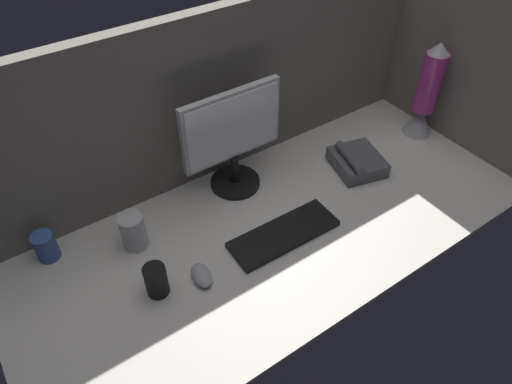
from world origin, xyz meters
The scene contains 11 objects.
ground_plane centered at (0.00, 0.00, -1.50)cm, with size 180.00×80.00×3.00cm, color beige.
cubicle_wall_back centered at (0.00, 37.50, 30.32)cm, with size 180.00×5.00×60.64cm.
cubicle_wall_side centered at (87.50, 0.00, 30.32)cm, with size 5.00×80.00×60.64cm, color slate.
monitor centered at (-2.21, 25.10, 20.73)cm, with size 37.16×18.00×38.19cm.
keyboard centered at (-2.81, -5.92, 1.00)cm, with size 37.00×13.00×2.00cm, color black.
mouse centered at (-33.49, -5.67, 1.70)cm, with size 5.60×9.60×3.40cm, color #99999E.
mug_ceramic_blue centered at (-68.71, 28.85, 4.80)cm, with size 6.75×6.75×9.60cm.
mug_steel centered at (-44.16, 18.16, 6.17)cm, with size 7.92×7.92×12.34cm.
mug_black_travel centered at (-46.21, -2.38, 5.34)cm, with size 6.61×6.61×10.68cm.
lava_lamp centered at (77.91, 9.29, 16.54)cm, with size 12.05×12.05×39.44cm.
desk_phone centered at (40.52, 6.19, 3.19)cm, with size 21.19×22.63×8.80cm.
Camera 1 is at (-67.79, -84.71, 115.79)cm, focal length 32.77 mm.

